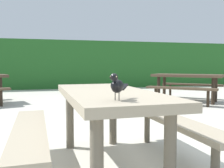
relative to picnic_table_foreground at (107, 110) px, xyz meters
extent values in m
cube|color=#235B23|center=(0.18, 9.48, 0.46)|extent=(28.00, 2.14, 2.04)
cube|color=gray|center=(0.00, 0.00, 0.15)|extent=(0.83, 1.83, 0.07)
cylinder|color=#635B4C|center=(-0.24, -0.71, -0.22)|extent=(0.09, 0.09, 0.67)
cylinder|color=#635B4C|center=(0.29, -0.69, -0.22)|extent=(0.09, 0.09, 0.67)
cylinder|color=#635B4C|center=(-0.29, 0.69, -0.22)|extent=(0.09, 0.09, 0.67)
cylinder|color=#635B4C|center=(0.24, 0.71, -0.22)|extent=(0.09, 0.09, 0.67)
cube|color=gray|center=(-0.70, -0.03, -0.14)|extent=(0.34, 1.72, 0.05)
cylinder|color=#635B4C|center=(-0.72, 0.61, -0.36)|extent=(0.07, 0.07, 0.39)
cube|color=gray|center=(0.70, 0.03, -0.14)|extent=(0.34, 1.72, 0.05)
cylinder|color=#635B4C|center=(0.72, -0.61, -0.36)|extent=(0.07, 0.07, 0.39)
cylinder|color=#635B4C|center=(0.68, 0.67, -0.36)|extent=(0.07, 0.07, 0.39)
ellipsoid|color=black|center=(-0.08, -0.65, 0.28)|extent=(0.15, 0.16, 0.09)
ellipsoid|color=black|center=(-0.11, -0.68, 0.29)|extent=(0.09, 0.09, 0.06)
sphere|color=black|center=(-0.12, -0.70, 0.34)|extent=(0.05, 0.05, 0.05)
sphere|color=#EAE08C|center=(-0.11, -0.72, 0.35)|extent=(0.01, 0.01, 0.01)
sphere|color=#EAE08C|center=(-0.14, -0.70, 0.35)|extent=(0.01, 0.01, 0.01)
cone|color=black|center=(-0.15, -0.73, 0.34)|extent=(0.03, 0.03, 0.02)
cube|color=black|center=(-0.01, -0.56, 0.27)|extent=(0.09, 0.10, 0.04)
cylinder|color=#47423D|center=(-0.08, -0.67, 0.21)|extent=(0.01, 0.01, 0.05)
cylinder|color=#47423D|center=(-0.10, -0.65, 0.21)|extent=(0.01, 0.01, 0.05)
cube|color=#473828|center=(3.12, 3.83, 0.15)|extent=(1.84, 1.78, 0.07)
cylinder|color=#2E241A|center=(3.45, 3.16, -0.22)|extent=(0.09, 0.09, 0.67)
cylinder|color=#2E241A|center=(3.81, 3.55, -0.22)|extent=(0.09, 0.09, 0.67)
cylinder|color=#2E241A|center=(2.42, 4.11, -0.22)|extent=(0.09, 0.09, 0.67)
cylinder|color=#2E241A|center=(2.78, 4.50, -0.22)|extent=(0.09, 0.09, 0.67)
cube|color=#473828|center=(2.64, 3.31, -0.14)|extent=(1.45, 1.36, 0.05)
cylinder|color=#2E241A|center=(3.11, 2.88, -0.36)|extent=(0.07, 0.07, 0.39)
cylinder|color=#2E241A|center=(2.17, 3.75, -0.36)|extent=(0.07, 0.07, 0.39)
cube|color=#473828|center=(3.59, 4.34, -0.14)|extent=(1.45, 1.36, 0.05)
cylinder|color=#2E241A|center=(4.06, 3.91, -0.36)|extent=(0.07, 0.07, 0.39)
cylinder|color=#2E241A|center=(3.12, 4.78, -0.36)|extent=(0.07, 0.07, 0.39)
cylinder|color=#2E241A|center=(-1.70, 4.61, -0.22)|extent=(0.09, 0.09, 0.67)
cylinder|color=#2E241A|center=(-1.63, 4.18, -0.36)|extent=(0.07, 0.07, 0.39)
camera|label=1|loc=(-0.54, -2.29, 0.42)|focal=40.59mm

